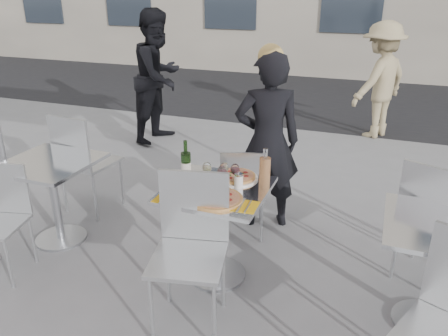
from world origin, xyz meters
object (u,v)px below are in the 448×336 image
(napkin_right, at_px, (244,206))
(pizza_far, at_px, (236,177))
(pedestrian_a, at_px, (159,77))
(wineglass_white_a, at_px, (207,168))
(sugar_shaker, at_px, (239,180))
(side_chair_rfar, at_px, (434,216))
(carafe, at_px, (265,171))
(pedestrian_b, at_px, (380,81))
(pizza_near, at_px, (217,199))
(woman_diner, at_px, (267,142))
(side_chair_lnear, at_px, (1,210))
(main_table, at_px, (217,214))
(wineglass_red_b, at_px, (235,170))
(wine_bottle, at_px, (186,164))
(salad_plate, at_px, (212,182))
(chair_far, at_px, (243,186))
(side_chair_lfar, at_px, (81,156))
(chair_near, at_px, (191,238))
(side_table_right, at_px, (440,255))
(wineglass_red_a, at_px, (222,172))
(napkin_left, at_px, (168,198))
(wineglass_white_b, at_px, (224,169))
(side_table_left, at_px, (53,184))

(napkin_right, bearing_deg, pizza_far, 112.23)
(pedestrian_a, bearing_deg, wineglass_white_a, -138.45)
(sugar_shaker, bearing_deg, side_chair_rfar, 15.66)
(carafe, bearing_deg, pedestrian_b, 81.20)
(pedestrian_b, bearing_deg, wineglass_white_a, 16.01)
(pizza_far, bearing_deg, pizza_near, -90.72)
(woman_diner, distance_m, napkin_right, 1.16)
(side_chair_lnear, height_order, woman_diner, woman_diner)
(main_table, relative_size, wineglass_white_a, 4.76)
(sugar_shaker, bearing_deg, napkin_right, -64.31)
(wineglass_white_a, bearing_deg, wineglass_red_b, 12.14)
(wine_bottle, distance_m, sugar_shaker, 0.43)
(pizza_far, relative_size, wineglass_white_a, 2.10)
(salad_plate, distance_m, wineglass_white_a, 0.12)
(chair_far, bearing_deg, side_chair_lfar, -13.14)
(main_table, bearing_deg, chair_near, -89.82)
(chair_far, distance_m, carafe, 0.67)
(sugar_shaker, relative_size, wineglass_white_a, 0.68)
(pedestrian_a, distance_m, pizza_near, 3.64)
(pizza_far, xyz_separation_m, wineglass_white_a, (-0.18, -0.14, 0.09))
(side_chair_lfar, height_order, pizza_near, side_chair_lfar)
(pedestrian_b, distance_m, sugar_shaker, 4.11)
(chair_far, bearing_deg, napkin_right, 91.24)
(side_table_right, bearing_deg, woman_diner, 145.64)
(side_table_right, bearing_deg, side_chair_lfar, 170.72)
(wineglass_red_a, bearing_deg, napkin_left, -129.92)
(pizza_near, distance_m, pizza_far, 0.39)
(side_chair_lnear, bearing_deg, pedestrian_a, 83.60)
(woman_diner, bearing_deg, carafe, 80.68)
(pizza_near, bearing_deg, side_table_right, 6.88)
(side_table_right, bearing_deg, wineglass_white_b, 175.37)
(sugar_shaker, bearing_deg, napkin_left, -138.51)
(pedestrian_a, bearing_deg, wineglass_red_b, -135.24)
(side_table_right, height_order, salad_plate, salad_plate)
(woman_diner, bearing_deg, side_chair_lnear, 16.46)
(woman_diner, xyz_separation_m, wineglass_red_a, (-0.09, -0.90, 0.05))
(woman_diner, xyz_separation_m, pedestrian_b, (0.81, 3.16, 0.03))
(main_table, height_order, side_chair_rfar, side_chair_rfar)
(salad_plate, height_order, napkin_right, salad_plate)
(side_table_right, relative_size, wineglass_red_a, 4.76)
(pedestrian_b, bearing_deg, woman_diner, 15.92)
(side_chair_lfar, distance_m, pedestrian_b, 4.40)
(pedestrian_b, relative_size, carafe, 5.76)
(wine_bottle, bearing_deg, sugar_shaker, -3.16)
(main_table, xyz_separation_m, wineglass_red_b, (0.10, 0.12, 0.32))
(carafe, xyz_separation_m, napkin_left, (-0.56, -0.42, -0.11))
(chair_far, distance_m, napkin_left, 0.95)
(main_table, relative_size, side_chair_rfar, 0.76)
(side_table_left, distance_m, chair_far, 1.62)
(side_chair_lnear, relative_size, pizza_far, 2.58)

